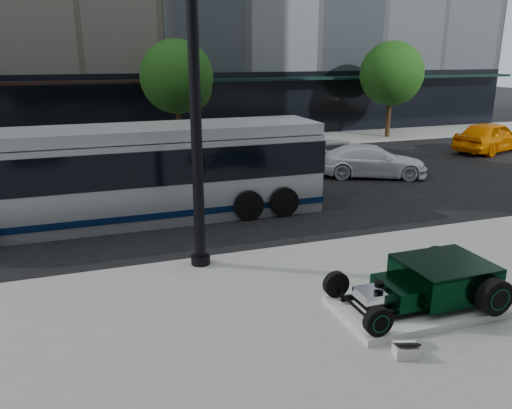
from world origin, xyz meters
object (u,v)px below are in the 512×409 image
object	(u,v)px
transit_bus	(132,173)
white_sedan	(372,161)
hot_rod	(434,280)
lamppost	(195,100)
yellow_taxi	(490,137)

from	to	relation	value
transit_bus	white_sedan	xyz separation A→B (m)	(10.21, 2.55, -0.82)
hot_rod	transit_bus	size ratio (longest dim) A/B	0.27
hot_rod	white_sedan	size ratio (longest dim) A/B	0.70
transit_bus	hot_rod	bearing A→B (deg)	-58.11
hot_rod	lamppost	bearing A→B (deg)	137.11
transit_bus	white_sedan	world-z (taller)	transit_bus
transit_bus	yellow_taxi	world-z (taller)	transit_bus
hot_rod	white_sedan	xyz separation A→B (m)	(5.16, 10.67, -0.03)
white_sedan	yellow_taxi	distance (m)	9.41
yellow_taxi	white_sedan	bearing A→B (deg)	89.58
lamppost	white_sedan	world-z (taller)	lamppost
hot_rod	transit_bus	xyz separation A→B (m)	(-5.05, 8.12, 0.79)
yellow_taxi	lamppost	bearing A→B (deg)	100.78
lamppost	yellow_taxi	distance (m)	20.82
transit_bus	yellow_taxi	distance (m)	19.94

